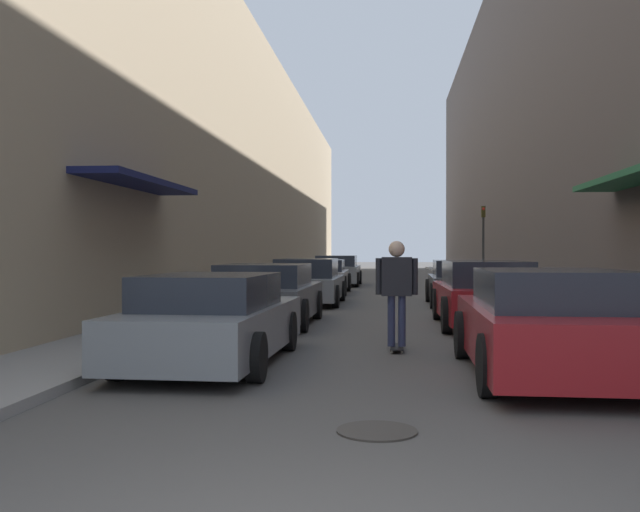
{
  "coord_description": "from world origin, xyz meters",
  "views": [
    {
      "loc": [
        0.24,
        -3.04,
        1.57
      ],
      "look_at": [
        -1.15,
        10.89,
        1.45
      ],
      "focal_mm": 40.0,
      "sensor_mm": 36.0,
      "label": 1
    }
  ],
  "objects_px": {
    "parked_car_right_0": "(550,324)",
    "parked_car_right_2": "(461,283)",
    "parked_car_left_0": "(213,321)",
    "parked_car_left_4": "(337,271)",
    "parked_car_left_1": "(266,295)",
    "manhole_cover": "(377,431)",
    "parked_car_left_2": "(308,283)",
    "skateboarder": "(397,283)",
    "traffic_light": "(483,236)",
    "parked_car_left_3": "(322,277)",
    "parked_car_right_1": "(485,295)"
  },
  "relations": [
    {
      "from": "parked_car_left_2",
      "to": "parked_car_left_3",
      "type": "distance_m",
      "value": 5.04
    },
    {
      "from": "parked_car_left_4",
      "to": "skateboarder",
      "type": "xyz_separation_m",
      "value": [
        2.48,
        -20.43,
        0.41
      ]
    },
    {
      "from": "parked_car_left_0",
      "to": "traffic_light",
      "type": "distance_m",
      "value": 20.61
    },
    {
      "from": "parked_car_left_4",
      "to": "skateboarder",
      "type": "bearing_deg",
      "value": -83.09
    },
    {
      "from": "parked_car_left_0",
      "to": "traffic_light",
      "type": "bearing_deg",
      "value": 72.62
    },
    {
      "from": "parked_car_left_4",
      "to": "parked_car_right_1",
      "type": "distance_m",
      "value": 17.29
    },
    {
      "from": "parked_car_right_0",
      "to": "parked_car_left_4",
      "type": "bearing_deg",
      "value": 100.91
    },
    {
      "from": "parked_car_left_1",
      "to": "parked_car_left_4",
      "type": "relative_size",
      "value": 0.97
    },
    {
      "from": "parked_car_left_1",
      "to": "parked_car_right_2",
      "type": "relative_size",
      "value": 1.09
    },
    {
      "from": "parked_car_left_4",
      "to": "parked_car_right_2",
      "type": "relative_size",
      "value": 1.13
    },
    {
      "from": "parked_car_left_0",
      "to": "parked_car_left_4",
      "type": "height_order",
      "value": "parked_car_left_4"
    },
    {
      "from": "parked_car_right_2",
      "to": "parked_car_right_1",
      "type": "bearing_deg",
      "value": -90.68
    },
    {
      "from": "parked_car_left_4",
      "to": "manhole_cover",
      "type": "relative_size",
      "value": 6.43
    },
    {
      "from": "parked_car_left_0",
      "to": "parked_car_left_4",
      "type": "bearing_deg",
      "value": 89.87
    },
    {
      "from": "parked_car_left_1",
      "to": "manhole_cover",
      "type": "xyz_separation_m",
      "value": [
        2.49,
        -8.62,
        -0.61
      ]
    },
    {
      "from": "parked_car_left_0",
      "to": "manhole_cover",
      "type": "height_order",
      "value": "parked_car_left_0"
    },
    {
      "from": "parked_car_right_2",
      "to": "manhole_cover",
      "type": "height_order",
      "value": "parked_car_right_2"
    },
    {
      "from": "parked_car_left_0",
      "to": "parked_car_left_3",
      "type": "height_order",
      "value": "parked_car_left_0"
    },
    {
      "from": "parked_car_left_3",
      "to": "parked_car_left_2",
      "type": "bearing_deg",
      "value": -89.42
    },
    {
      "from": "parked_car_right_1",
      "to": "parked_car_right_2",
      "type": "xyz_separation_m",
      "value": [
        0.07,
        5.68,
        -0.03
      ]
    },
    {
      "from": "manhole_cover",
      "to": "traffic_light",
      "type": "height_order",
      "value": "traffic_light"
    },
    {
      "from": "parked_car_left_1",
      "to": "parked_car_left_2",
      "type": "relative_size",
      "value": 1.04
    },
    {
      "from": "parked_car_left_3",
      "to": "manhole_cover",
      "type": "bearing_deg",
      "value": -83.13
    },
    {
      "from": "parked_car_left_3",
      "to": "skateboarder",
      "type": "distance_m",
      "value": 14.68
    },
    {
      "from": "parked_car_right_0",
      "to": "parked_car_right_2",
      "type": "distance_m",
      "value": 11.46
    },
    {
      "from": "parked_car_right_0",
      "to": "parked_car_right_2",
      "type": "bearing_deg",
      "value": 89.87
    },
    {
      "from": "parked_car_left_1",
      "to": "parked_car_right_1",
      "type": "relative_size",
      "value": 0.99
    },
    {
      "from": "parked_car_left_1",
      "to": "traffic_light",
      "type": "distance_m",
      "value": 15.83
    },
    {
      "from": "parked_car_left_2",
      "to": "parked_car_left_4",
      "type": "bearing_deg",
      "value": 89.88
    },
    {
      "from": "parked_car_right_1",
      "to": "parked_car_right_2",
      "type": "relative_size",
      "value": 1.1
    },
    {
      "from": "parked_car_left_4",
      "to": "traffic_light",
      "type": "height_order",
      "value": "traffic_light"
    },
    {
      "from": "parked_car_left_3",
      "to": "manhole_cover",
      "type": "xyz_separation_m",
      "value": [
        2.34,
        -19.43,
        -0.6
      ]
    },
    {
      "from": "parked_car_left_4",
      "to": "parked_car_right_0",
      "type": "xyz_separation_m",
      "value": [
        4.34,
        -22.52,
        0.01
      ]
    },
    {
      "from": "parked_car_left_2",
      "to": "parked_car_right_0",
      "type": "height_order",
      "value": "parked_car_right_0"
    },
    {
      "from": "parked_car_left_4",
      "to": "parked_car_right_0",
      "type": "distance_m",
      "value": 22.94
    },
    {
      "from": "parked_car_left_0",
      "to": "parked_car_right_0",
      "type": "bearing_deg",
      "value": -7.19
    },
    {
      "from": "traffic_light",
      "to": "parked_car_left_3",
      "type": "bearing_deg",
      "value": -149.55
    },
    {
      "from": "parked_car_right_0",
      "to": "parked_car_right_1",
      "type": "relative_size",
      "value": 1.02
    },
    {
      "from": "parked_car_left_2",
      "to": "parked_car_right_2",
      "type": "relative_size",
      "value": 1.05
    },
    {
      "from": "parked_car_left_2",
      "to": "skateboarder",
      "type": "height_order",
      "value": "skateboarder"
    },
    {
      "from": "parked_car_left_0",
      "to": "parked_car_right_1",
      "type": "xyz_separation_m",
      "value": [
        4.35,
        5.23,
        0.05
      ]
    },
    {
      "from": "parked_car_right_0",
      "to": "manhole_cover",
      "type": "bearing_deg",
      "value": -125.7
    },
    {
      "from": "parked_car_right_2",
      "to": "manhole_cover",
      "type": "distance_m",
      "value": 14.52
    },
    {
      "from": "parked_car_left_2",
      "to": "parked_car_left_3",
      "type": "relative_size",
      "value": 0.96
    },
    {
      "from": "parked_car_left_3",
      "to": "manhole_cover",
      "type": "relative_size",
      "value": 6.27
    },
    {
      "from": "parked_car_left_3",
      "to": "traffic_light",
      "type": "xyz_separation_m",
      "value": [
        6.17,
        3.62,
        1.52
      ]
    },
    {
      "from": "parked_car_left_0",
      "to": "skateboarder",
      "type": "height_order",
      "value": "skateboarder"
    },
    {
      "from": "parked_car_left_1",
      "to": "parked_car_left_2",
      "type": "distance_m",
      "value": 5.77
    },
    {
      "from": "parked_car_left_4",
      "to": "parked_car_right_1",
      "type": "xyz_separation_m",
      "value": [
        4.3,
        -16.74,
        0.01
      ]
    },
    {
      "from": "parked_car_left_0",
      "to": "parked_car_left_2",
      "type": "relative_size",
      "value": 1.05
    }
  ]
}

